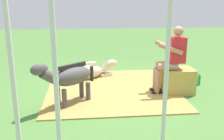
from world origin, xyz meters
name	(u,v)px	position (x,y,z in m)	size (l,w,h in m)	color
ground_plane	(117,91)	(0.00, 0.00, 0.00)	(24.00, 24.00, 0.00)	#4C7A38
hay_patch	(112,89)	(0.10, -0.14, 0.01)	(2.75, 2.85, 0.02)	#AD8C47
hay_bale	(178,81)	(-1.26, 0.19, 0.26)	(0.63, 0.50, 0.52)	tan
person_seated	(171,56)	(-1.09, 0.18, 0.78)	(0.68, 0.44, 1.40)	tan
pony_standing	(69,77)	(0.97, 0.62, 0.54)	(1.12, 0.99, 0.90)	#4C4747
pony_lying	(89,71)	(0.58, -0.96, 0.19)	(1.34, 0.75, 0.42)	beige
soda_bottle	(199,79)	(-1.92, -0.23, 0.13)	(0.07, 0.07, 0.27)	#268C3F
tent_pole_left	(167,64)	(-0.38, 2.11, 1.11)	(0.06, 0.06, 2.23)	silver
tent_pole_right	(12,74)	(1.47, 2.37, 1.11)	(0.06, 0.06, 2.23)	silver
tent_pole_mid	(56,75)	(0.99, 2.45, 1.11)	(0.06, 0.06, 2.23)	silver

